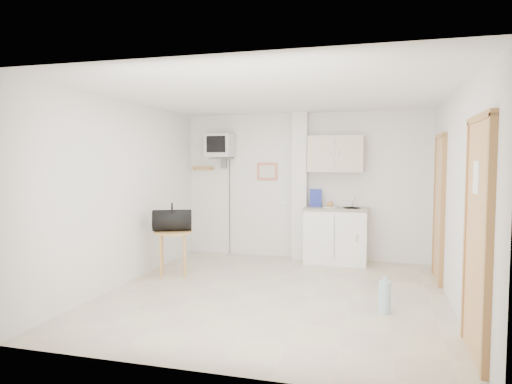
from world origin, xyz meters
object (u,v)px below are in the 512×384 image
(round_table, at_px, (173,238))
(water_bottle, at_px, (385,297))
(crt_television, at_px, (220,146))
(duffel_bag, at_px, (172,220))

(round_table, relative_size, water_bottle, 1.63)
(crt_television, bearing_deg, round_table, -97.53)
(crt_television, xyz_separation_m, water_bottle, (2.79, -2.41, -1.75))
(crt_television, distance_m, duffel_bag, 1.87)
(crt_television, bearing_deg, duffel_bag, -98.43)
(duffel_bag, height_order, water_bottle, duffel_bag)
(duffel_bag, bearing_deg, crt_television, 57.91)
(round_table, height_order, duffel_bag, duffel_bag)
(water_bottle, bearing_deg, duffel_bag, 163.03)
(crt_television, relative_size, round_table, 3.26)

